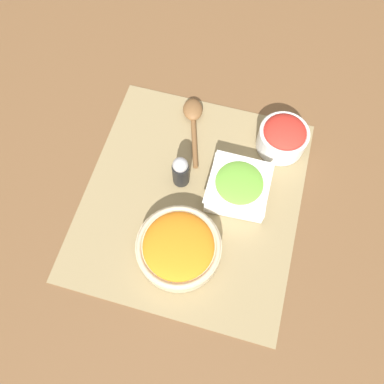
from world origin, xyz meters
The scene contains 7 objects.
ground_plane centered at (0.00, 0.00, 0.00)m, with size 3.00×3.00×0.00m, color brown.
placemat centered at (0.00, 0.00, 0.00)m, with size 0.52×0.48×0.00m.
lettuce_bowl centered at (-0.04, 0.09, 0.03)m, with size 0.13×0.13×0.06m.
tomato_bowl centered at (-0.18, 0.17, 0.04)m, with size 0.11×0.11×0.08m.
carrot_bowl centered at (0.12, 0.01, 0.03)m, with size 0.18×0.18×0.06m.
wooden_spoon centered at (-0.20, -0.05, 0.02)m, with size 0.19×0.09×0.03m.
pepper_shaker centered at (-0.03, -0.04, 0.05)m, with size 0.04×0.04×0.09m.
Camera 1 is at (0.31, 0.08, 0.78)m, focal length 35.00 mm.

